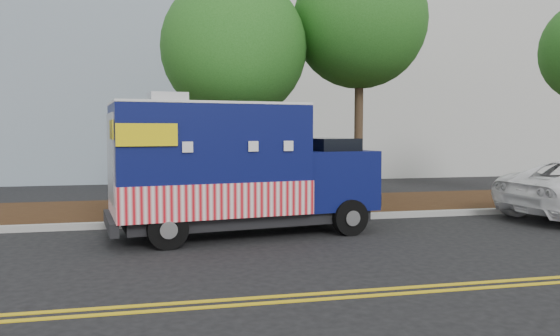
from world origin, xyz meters
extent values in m
plane|color=black|center=(0.00, 0.00, 0.00)|extent=(120.00, 120.00, 0.00)
cube|color=#9E9E99|center=(0.00, 1.40, 0.07)|extent=(120.00, 0.18, 0.15)
cube|color=black|center=(0.00, 3.50, 0.07)|extent=(120.00, 4.00, 0.15)
cube|color=gold|center=(0.00, -4.45, 0.01)|extent=(120.00, 0.10, 0.01)
cube|color=gold|center=(0.00, -4.70, 0.01)|extent=(120.00, 0.10, 0.01)
cylinder|color=#38281C|center=(1.82, 3.78, 1.76)|extent=(0.26, 0.26, 3.53)
sphere|color=#1E5618|center=(1.82, 3.78, 4.54)|extent=(4.06, 4.06, 4.06)
cylinder|color=#38281C|center=(5.56, 3.86, 2.23)|extent=(0.26, 0.26, 4.47)
sphere|color=#1E5618|center=(5.56, 3.86, 5.45)|extent=(3.95, 3.95, 3.95)
cube|color=black|center=(1.56, 0.09, 0.39)|extent=(5.38, 2.48, 0.26)
cube|color=#0B114D|center=(0.73, -0.03, 1.66)|extent=(4.15, 2.66, 2.22)
cube|color=red|center=(0.73, -0.03, 0.88)|extent=(4.19, 2.72, 0.69)
cube|color=white|center=(0.73, -0.03, 2.79)|extent=(4.15, 2.66, 0.06)
cube|color=#B7B7BA|center=(-0.09, -0.15, 2.91)|extent=(0.84, 0.84, 0.20)
cube|color=#0B114D|center=(3.48, 0.37, 1.16)|extent=(1.93, 2.21, 1.29)
cube|color=black|center=(3.43, 0.36, 1.77)|extent=(1.17, 1.92, 0.60)
cube|color=black|center=(4.32, 0.49, 0.72)|extent=(0.34, 1.84, 0.28)
cube|color=black|center=(-1.23, -0.31, 0.42)|extent=(0.46, 2.08, 0.26)
cube|color=#B7B7BA|center=(-1.21, -0.31, 1.71)|extent=(0.28, 1.65, 1.76)
cube|color=#B7B7BA|center=(0.85, 1.10, 1.71)|extent=(1.65, 0.28, 1.02)
cube|color=yellow|center=(-0.48, -1.31, 2.17)|extent=(1.10, 0.18, 0.42)
cube|color=yellow|center=(-0.80, 0.86, 2.17)|extent=(1.10, 0.18, 0.42)
cylinder|color=black|center=(3.70, -0.55, 0.39)|extent=(0.81, 0.37, 0.78)
cylinder|color=black|center=(3.43, 1.32, 0.39)|extent=(0.81, 0.37, 0.78)
cylinder|color=black|center=(-0.14, -1.11, 0.39)|extent=(0.81, 0.37, 0.78)
cylinder|color=black|center=(-0.41, 0.76, 0.39)|extent=(0.81, 0.37, 0.78)
camera|label=1|loc=(-0.29, -11.54, 2.26)|focal=35.00mm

